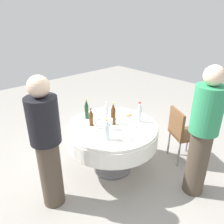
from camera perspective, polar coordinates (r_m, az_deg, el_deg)
name	(u,v)px	position (r m, az deg, el deg)	size (l,w,h in m)	color
ground_plane	(112,168)	(3.49, 0.00, -14.27)	(10.00, 10.00, 0.00)	gray
dining_table	(112,135)	(3.15, 0.00, -5.89)	(1.29, 1.29, 0.74)	white
bottle_clear_front	(107,111)	(3.23, -1.39, 0.28)	(0.07, 0.07, 0.26)	silver
bottle_clear_right	(107,130)	(2.69, -1.36, -4.78)	(0.07, 0.07, 0.28)	silver
bottle_brown_mid	(113,115)	(3.04, 0.31, -0.67)	(0.07, 0.07, 0.32)	#593314
bottle_brown_left	(91,118)	(3.03, -5.44, -1.51)	(0.06, 0.06, 0.26)	#593314
bottle_clear_south	(139,113)	(3.15, 7.09, -0.18)	(0.07, 0.07, 0.30)	silver
bottle_dark_green_west	(87,109)	(3.24, -6.60, 0.65)	(0.06, 0.06, 0.31)	#194728
wine_glass_left	(110,122)	(2.93, -0.51, -2.62)	(0.07, 0.07, 0.16)	white
wine_glass_south	(95,122)	(2.96, -4.34, -2.51)	(0.06, 0.06, 0.15)	white
plate_far	(124,137)	(2.79, 3.21, -6.51)	(0.20, 0.20, 0.02)	white
plate_east	(129,125)	(3.07, 4.31, -3.41)	(0.25, 0.25, 0.02)	white
plate_rear	(128,116)	(3.34, 4.28, -0.96)	(0.23, 0.23, 0.04)	white
fork_right	(80,130)	(2.98, -8.20, -4.68)	(0.18, 0.02, 0.01)	silver
fork_mid	(97,120)	(3.21, -3.84, -2.20)	(0.18, 0.02, 0.01)	silver
knife_left	(147,132)	(2.95, 9.17, -5.04)	(0.18, 0.02, 0.01)	silver
folded_napkin	(109,111)	(3.49, -0.84, 0.30)	(0.15, 0.15, 0.02)	white
person_front	(47,143)	(2.56, -16.60, -7.76)	(0.34, 0.34, 1.63)	#4C3F33
person_right	(203,132)	(2.82, 22.54, -4.83)	(0.34, 0.34, 1.69)	#4C3F33
chair_west	(181,131)	(3.55, 17.52, -4.71)	(0.55, 0.55, 0.87)	brown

